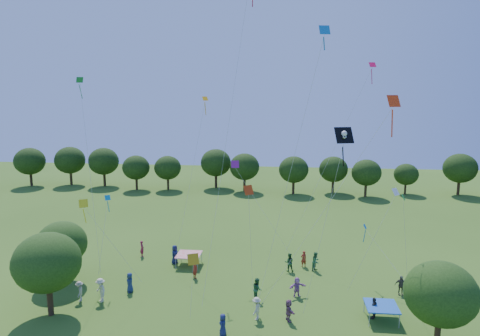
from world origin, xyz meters
name	(u,v)px	position (x,y,z in m)	size (l,w,h in m)	color
near_tree_west	(47,262)	(-13.74, 13.65, 4.00)	(4.72, 4.72, 6.14)	#422B19
near_tree_north	(62,244)	(-15.64, 19.09, 3.39)	(4.14, 4.14, 5.26)	#422B19
near_tree_east	(441,294)	(12.60, 12.33, 3.67)	(4.41, 4.41, 5.66)	#422B19
treeline	(257,167)	(-1.73, 55.43, 4.09)	(88.01, 8.77, 6.77)	#422B19
tent_red_stripe	(189,255)	(-5.84, 23.67, 1.04)	(2.20, 2.20, 1.10)	red
tent_blue	(382,306)	(9.87, 15.52, 1.04)	(2.20, 2.20, 1.10)	blue
crowd_person_0	(223,325)	(-0.96, 12.33, 0.76)	(0.75, 0.40, 1.51)	navy
crowd_person_1	(195,268)	(-4.71, 21.00, 0.86)	(0.65, 0.41, 1.73)	maroon
crowd_person_2	(289,262)	(3.45, 23.33, 0.84)	(0.83, 0.45, 1.68)	#204C25
crowd_person_3	(257,308)	(1.11, 14.64, 0.83)	(1.08, 0.49, 1.65)	beige
crowd_person_4	(401,285)	(12.24, 19.63, 0.80)	(0.94, 0.43, 1.60)	#423E35
crowd_person_5	(297,287)	(4.04, 18.49, 0.78)	(1.46, 0.52, 1.57)	#A35FA1
crowd_person_6	(130,282)	(-9.35, 17.80, 0.81)	(0.80, 0.43, 1.61)	navy
crowd_person_7	(304,259)	(4.78, 24.50, 0.76)	(0.57, 0.37, 1.52)	maroon
crowd_person_8	(316,261)	(5.85, 23.71, 0.87)	(0.86, 0.46, 1.74)	#2A6236
crowd_person_9	(80,291)	(-12.65, 15.90, 0.80)	(1.04, 0.47, 1.59)	#B1A58E
crowd_person_10	(374,308)	(9.40, 15.66, 0.79)	(0.92, 0.42, 1.58)	#36312B
crowd_person_11	(289,310)	(3.37, 14.70, 0.79)	(1.47, 0.52, 1.57)	#854D6D
crowd_person_12	(175,254)	(-7.27, 23.95, 0.90)	(0.89, 0.48, 1.80)	#1B204F
crowd_person_13	(142,249)	(-10.92, 25.35, 0.80)	(0.60, 0.38, 1.60)	maroon
crowd_person_14	(257,289)	(0.95, 17.60, 0.88)	(0.87, 0.47, 1.76)	#265932
crowd_person_15	(101,290)	(-10.98, 15.96, 0.94)	(1.23, 0.55, 1.89)	beige
pirate_kite	(343,140)	(6.25, 11.73, 13.14)	(2.56, 2.13, 12.58)	black
red_high_kite	(243,31)	(-0.21, 17.75, 20.16)	(3.34, 5.51, 24.38)	red
small_kite_0	(249,213)	(0.90, 10.83, 8.87)	(0.60, 3.64, 9.34)	red
small_kite_1	(362,152)	(6.91, 9.13, 12.79)	(7.24, 5.54, 14.43)	#FF3C0D
small_kite_2	(92,216)	(-10.40, 14.03, 7.40)	(3.01, 3.60, 7.38)	yellow
small_kite_3	(84,122)	(-13.40, 19.91, 13.50)	(2.26, 2.58, 15.85)	#17821A
small_kite_4	(307,102)	(4.16, 11.83, 15.35)	(4.16, 2.16, 18.22)	#1171AF
small_kite_5	(242,176)	(-0.84, 23.49, 8.63)	(5.31, 1.30, 8.72)	#95187B
small_kite_6	(386,212)	(9.66, 14.91, 8.08)	(2.58, 3.16, 8.48)	white
small_kite_7	(106,210)	(-11.70, 19.40, 6.33)	(0.59, 2.08, 6.21)	#0C90BB
small_kite_8	(354,105)	(9.12, 26.98, 14.77)	(7.89, 3.06, 17.35)	#EE0E44
small_kite_9	(199,136)	(-4.67, 23.38, 12.13)	(2.77, 2.20, 14.28)	#FFAA0D
small_kite_10	(193,263)	(-2.73, 11.65, 5.27)	(0.78, 0.60, 4.54)	#C68E11
small_kite_11	(404,221)	(11.10, 15.74, 7.25)	(1.93, 3.93, 7.96)	green
small_kite_12	(370,236)	(10.06, 21.54, 4.14)	(3.00, 3.78, 3.71)	#1266B6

